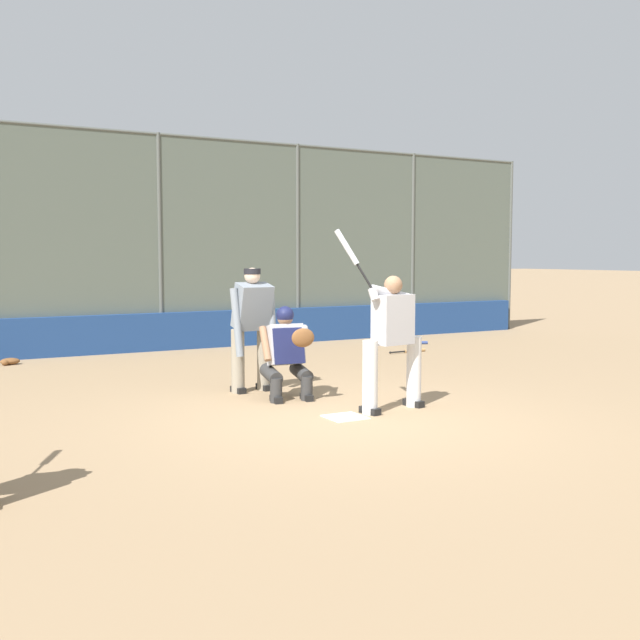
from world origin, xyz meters
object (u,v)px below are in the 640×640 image
catcher_behind_plate (287,351)px  fielding_glove_on_dirt (9,361)px  umpire_home (252,326)px  batter_at_plate (392,337)px  spare_bat_near_backstop (413,343)px  baseball_loose (412,395)px  spare_bat_by_padding (412,351)px

catcher_behind_plate → fielding_glove_on_dirt: catcher_behind_plate is taller
catcher_behind_plate → umpire_home: (0.19, -0.70, 0.29)m
batter_at_plate → fielding_glove_on_dirt: batter_at_plate is taller
spare_bat_near_backstop → baseball_loose: 6.04m
umpire_home → fielding_glove_on_dirt: bearing=-63.4°
batter_at_plate → fielding_glove_on_dirt: 7.34m
catcher_behind_plate → fielding_glove_on_dirt: bearing=-53.8°
umpire_home → spare_bat_by_padding: umpire_home is taller
batter_at_plate → baseball_loose: (-0.69, -0.54, -0.85)m
batter_at_plate → baseball_loose: bearing=-151.3°
catcher_behind_plate → umpire_home: bearing=-67.9°
batter_at_plate → umpire_home: size_ratio=1.28×
umpire_home → baseball_loose: umpire_home is taller
catcher_behind_plate → baseball_loose: bearing=161.8°
catcher_behind_plate → baseball_loose: catcher_behind_plate is taller
fielding_glove_on_dirt → catcher_behind_plate: bearing=119.1°
batter_at_plate → umpire_home: (0.98, -1.94, 0.03)m
spare_bat_by_padding → catcher_behind_plate: bearing=-146.8°
batter_at_plate → catcher_behind_plate: size_ratio=1.80×
catcher_behind_plate → batter_at_plate: bearing=129.7°
spare_bat_by_padding → fielding_glove_on_dirt: (7.06, -1.96, 0.02)m
fielding_glove_on_dirt → baseball_loose: (-4.31, 5.78, -0.02)m
batter_at_plate → spare_bat_by_padding: size_ratio=2.53×
catcher_behind_plate → spare_bat_near_backstop: catcher_behind_plate is taller
batter_at_plate → spare_bat_near_backstop: batter_at_plate is taller
baseball_loose → fielding_glove_on_dirt: bearing=-53.3°
spare_bat_by_padding → fielding_glove_on_dirt: bearing=161.3°
spare_bat_by_padding → baseball_loose: size_ratio=11.67×
spare_bat_by_padding → baseball_loose: baseball_loose is taller
umpire_home → spare_bat_by_padding: bearing=-155.8°
catcher_behind_plate → fielding_glove_on_dirt: 5.84m
batter_at_plate → umpire_home: bearing=-72.7°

